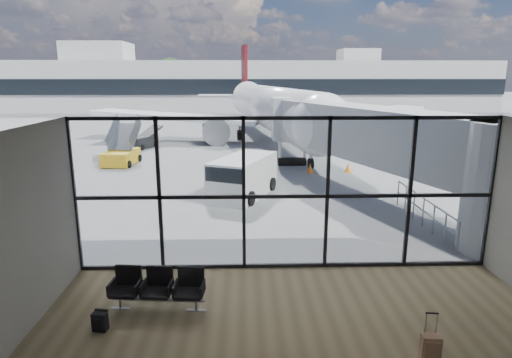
{
  "coord_description": "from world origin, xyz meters",
  "views": [
    {
      "loc": [
        -1.19,
        -11.78,
        5.54
      ],
      "look_at": [
        -0.76,
        3.0,
        2.0
      ],
      "focal_mm": 30.0,
      "sensor_mm": 36.0,
      "label": 1
    }
  ],
  "objects_px": {
    "airliner": "(268,107)",
    "belt_loader": "(143,141)",
    "backpack": "(100,322)",
    "suitcase": "(431,348)",
    "mobile_stairs": "(122,155)",
    "seating_row": "(158,286)",
    "service_van": "(242,176)"
  },
  "relations": [
    {
      "from": "service_van",
      "to": "belt_loader",
      "type": "bearing_deg",
      "value": 142.24
    },
    {
      "from": "airliner",
      "to": "belt_loader",
      "type": "distance_m",
      "value": 11.89
    },
    {
      "from": "mobile_stairs",
      "to": "seating_row",
      "type": "bearing_deg",
      "value": -67.7
    },
    {
      "from": "airliner",
      "to": "belt_loader",
      "type": "height_order",
      "value": "airliner"
    },
    {
      "from": "seating_row",
      "to": "mobile_stairs",
      "type": "relative_size",
      "value": 0.63
    },
    {
      "from": "seating_row",
      "to": "airliner",
      "type": "distance_m",
      "value": 30.38
    },
    {
      "from": "backpack",
      "to": "airliner",
      "type": "relative_size",
      "value": 0.01
    },
    {
      "from": "suitcase",
      "to": "mobile_stairs",
      "type": "xyz_separation_m",
      "value": [
        -11.62,
        20.21,
        0.29
      ]
    },
    {
      "from": "service_van",
      "to": "mobile_stairs",
      "type": "bearing_deg",
      "value": 158.2
    },
    {
      "from": "airliner",
      "to": "service_van",
      "type": "distance_m",
      "value": 20.16
    },
    {
      "from": "airliner",
      "to": "mobile_stairs",
      "type": "relative_size",
      "value": 10.02
    },
    {
      "from": "backpack",
      "to": "mobile_stairs",
      "type": "distance_m",
      "value": 19.52
    },
    {
      "from": "suitcase",
      "to": "airliner",
      "type": "height_order",
      "value": "airliner"
    },
    {
      "from": "mobile_stairs",
      "to": "airliner",
      "type": "bearing_deg",
      "value": 54.04
    },
    {
      "from": "backpack",
      "to": "airliner",
      "type": "bearing_deg",
      "value": 89.8
    },
    {
      "from": "seating_row",
      "to": "service_van",
      "type": "bearing_deg",
      "value": 83.19
    },
    {
      "from": "mobile_stairs",
      "to": "backpack",
      "type": "bearing_deg",
      "value": -71.75
    },
    {
      "from": "suitcase",
      "to": "airliner",
      "type": "relative_size",
      "value": 0.03
    },
    {
      "from": "service_van",
      "to": "mobile_stairs",
      "type": "xyz_separation_m",
      "value": [
        -7.87,
        7.9,
        -0.37
      ]
    },
    {
      "from": "backpack",
      "to": "belt_loader",
      "type": "xyz_separation_m",
      "value": [
        -4.81,
        25.48,
        0.31
      ]
    },
    {
      "from": "backpack",
      "to": "service_van",
      "type": "bearing_deg",
      "value": 83.84
    },
    {
      "from": "belt_loader",
      "to": "mobile_stairs",
      "type": "height_order",
      "value": "mobile_stairs"
    },
    {
      "from": "suitcase",
      "to": "mobile_stairs",
      "type": "bearing_deg",
      "value": 126.29
    },
    {
      "from": "seating_row",
      "to": "suitcase",
      "type": "xyz_separation_m",
      "value": [
        5.79,
        -2.26,
        -0.26
      ]
    },
    {
      "from": "backpack",
      "to": "belt_loader",
      "type": "relative_size",
      "value": 0.13
    },
    {
      "from": "suitcase",
      "to": "airliner",
      "type": "bearing_deg",
      "value": 98.93
    },
    {
      "from": "backpack",
      "to": "service_van",
      "type": "height_order",
      "value": "service_van"
    },
    {
      "from": "service_van",
      "to": "belt_loader",
      "type": "distance_m",
      "value": 16.5
    },
    {
      "from": "seating_row",
      "to": "airliner",
      "type": "relative_size",
      "value": 0.06
    },
    {
      "from": "suitcase",
      "to": "backpack",
      "type": "bearing_deg",
      "value": 176.02
    },
    {
      "from": "airliner",
      "to": "mobile_stairs",
      "type": "xyz_separation_m",
      "value": [
        -10.19,
        -12.03,
        -2.27
      ]
    },
    {
      "from": "suitcase",
      "to": "mobile_stairs",
      "type": "height_order",
      "value": "mobile_stairs"
    }
  ]
}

